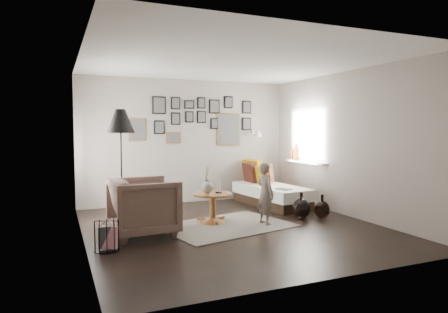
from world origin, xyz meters
name	(u,v)px	position (x,y,z in m)	size (l,w,h in m)	color
ground	(233,227)	(0.00, 0.00, 0.00)	(4.80, 4.80, 0.00)	black
wall_back	(187,141)	(0.00, 2.40, 1.30)	(4.50, 4.50, 0.00)	gray
wall_front	(330,155)	(0.00, -2.40, 1.30)	(4.50, 4.50, 0.00)	gray
wall_left	(82,149)	(-2.25, 0.00, 1.30)	(4.80, 4.80, 0.00)	gray
wall_right	(348,144)	(2.25, 0.00, 1.30)	(4.80, 4.80, 0.00)	gray
ceiling	(234,62)	(0.00, 0.00, 2.60)	(4.80, 4.80, 0.00)	white
door_left	(79,161)	(-2.23, 1.20, 1.05)	(0.00, 2.14, 2.14)	white
window_right	(302,159)	(2.18, 1.34, 0.93)	(0.15, 1.32, 1.30)	white
gallery_wall	(200,121)	(0.29, 2.38, 1.74)	(2.74, 0.03, 1.08)	brown
wall_sconce	(258,134)	(1.55, 2.13, 1.46)	(0.18, 0.36, 0.16)	white
rug	(226,226)	(-0.08, 0.12, 0.01)	(2.00, 1.40, 0.01)	beige
pedestal_table	(212,209)	(-0.20, 0.40, 0.23)	(0.64, 0.64, 0.50)	brown
vase	(208,185)	(-0.28, 0.42, 0.64)	(0.18, 0.18, 0.46)	black
candles	(219,186)	(-0.09, 0.40, 0.62)	(0.11, 0.11, 0.24)	black
daybed	(269,192)	(1.46, 1.43, 0.28)	(1.00, 1.94, 0.90)	black
magazine_on_daybed	(284,189)	(1.41, 0.79, 0.42)	(0.20, 0.28, 0.01)	black
armchair	(144,207)	(-1.40, 0.09, 0.43)	(0.91, 0.94, 0.85)	brown
armchair_cushion	(145,202)	(-1.37, 0.14, 0.48)	(0.39, 0.39, 0.10)	white
floor_lamp	(121,126)	(-1.61, 0.80, 1.62)	(0.44, 0.44, 1.88)	black
magazine_basket	(107,236)	(-2.00, -0.46, 0.19)	(0.41, 0.41, 0.39)	black
demijohn_large	(301,209)	(1.34, 0.09, 0.18)	(0.31, 0.31, 0.47)	black
demijohn_small	(322,209)	(1.69, -0.03, 0.16)	(0.27, 0.27, 0.42)	black
child	(265,194)	(0.56, -0.02, 0.51)	(0.37, 0.24, 1.02)	#62564D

